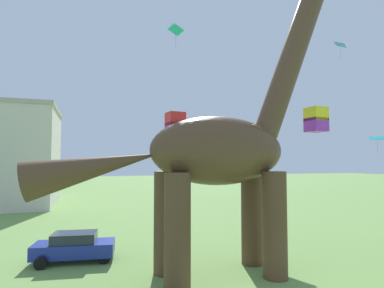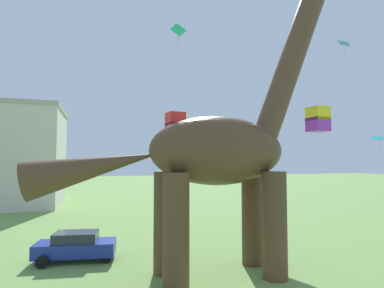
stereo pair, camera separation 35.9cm
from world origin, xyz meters
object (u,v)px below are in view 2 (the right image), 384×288
(kite_near_low, at_px, (344,44))
(kite_trailing, at_px, (254,147))
(dinosaur_sculpture, at_px, (217,151))
(kite_high_right, at_px, (175,124))
(kite_mid_left, at_px, (318,119))
(kite_apex, at_px, (379,138))
(parked_sedan_left, at_px, (76,246))
(kite_mid_right, at_px, (178,30))

(kite_near_low, bearing_deg, kite_trailing, 176.99)
(dinosaur_sculpture, bearing_deg, kite_trailing, 72.15)
(kite_high_right, bearing_deg, kite_mid_left, -4.16)
(kite_mid_left, relative_size, kite_trailing, 0.61)
(kite_mid_left, bearing_deg, kite_high_right, 175.84)
(dinosaur_sculpture, relative_size, kite_apex, 18.73)
(dinosaur_sculpture, relative_size, kite_near_low, 11.82)
(parked_sedan_left, xyz_separation_m, kite_trailing, (11.39, 0.94, 5.60))
(dinosaur_sculpture, relative_size, parked_sedan_left, 3.73)
(kite_mid_left, relative_size, kite_mid_right, 0.84)
(kite_near_low, relative_size, kite_apex, 1.59)
(kite_high_right, bearing_deg, kite_trailing, 31.04)
(dinosaur_sculpture, height_order, parked_sedan_left, dinosaur_sculpture)
(dinosaur_sculpture, distance_m, kite_apex, 7.91)
(dinosaur_sculpture, relative_size, kite_trailing, 7.17)
(kite_apex, bearing_deg, kite_trailing, 109.59)
(dinosaur_sculpture, distance_m, kite_mid_right, 13.62)
(kite_mid_left, bearing_deg, kite_near_low, 35.39)
(kite_trailing, bearing_deg, kite_high_right, -148.96)
(kite_near_low, xyz_separation_m, kite_high_right, (-14.08, -3.53, -7.10))
(parked_sedan_left, relative_size, kite_high_right, 3.64)
(kite_near_low, distance_m, kite_apex, 11.75)
(kite_mid_left, xyz_separation_m, kite_near_low, (5.82, 4.13, 6.59))
(dinosaur_sculpture, bearing_deg, parked_sedan_left, 169.85)
(kite_mid_left, distance_m, kite_high_right, 8.29)
(kite_trailing, bearing_deg, kite_mid_right, 137.70)
(dinosaur_sculpture, bearing_deg, kite_near_low, 45.94)
(kite_near_low, bearing_deg, parked_sedan_left, -178.36)
(kite_mid_left, height_order, kite_trailing, kite_mid_left)
(dinosaur_sculpture, relative_size, kite_mid_right, 9.76)
(kite_mid_right, xyz_separation_m, kite_apex, (7.12, -11.67, -9.25))
(kite_mid_right, distance_m, kite_near_low, 12.79)
(parked_sedan_left, relative_size, kite_mid_left, 3.13)
(parked_sedan_left, relative_size, kite_apex, 5.02)
(kite_mid_left, distance_m, kite_mid_right, 13.17)
(kite_apex, bearing_deg, kite_mid_left, 107.78)
(kite_mid_left, bearing_deg, kite_mid_right, 125.64)
(kite_near_low, bearing_deg, kite_apex, -123.47)
(kite_trailing, bearing_deg, kite_mid_left, -69.18)
(kite_mid_right, bearing_deg, kite_apex, -58.61)
(kite_near_low, relative_size, kite_trailing, 0.61)
(kite_trailing, bearing_deg, dinosaur_sculpture, -131.79)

